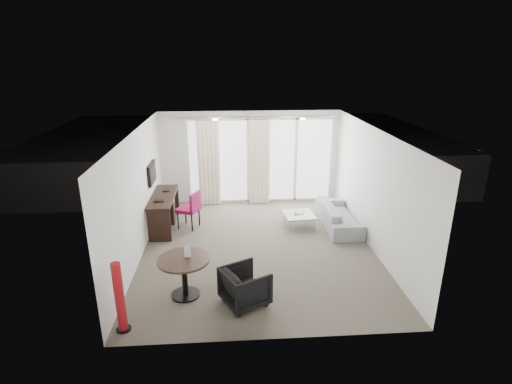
{
  "coord_description": "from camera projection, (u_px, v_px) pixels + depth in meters",
  "views": [
    {
      "loc": [
        -0.61,
        -7.92,
        4.09
      ],
      "look_at": [
        0.0,
        0.6,
        1.1
      ],
      "focal_mm": 28.0,
      "sensor_mm": 36.0,
      "label": 1
    }
  ],
  "objects": [
    {
      "name": "downlight_a",
      "position": [
        215.0,
        120.0,
        9.44
      ],
      "size": [
        0.12,
        0.12,
        0.02
      ],
      "primitive_type": "cylinder",
      "color": "#FFE0B2",
      "rests_on": "ceiling"
    },
    {
      "name": "curtain_track",
      "position": [
        250.0,
        117.0,
        10.7
      ],
      "size": [
        4.8,
        0.04,
        0.04
      ],
      "primitive_type": null,
      "color": "#B2B2B7",
      "rests_on": "ceiling"
    },
    {
      "name": "tub_armchair",
      "position": [
        245.0,
        286.0,
        6.79
      ],
      "size": [
        0.96,
        0.95,
        0.66
      ],
      "primitive_type": "imported",
      "rotation": [
        0.0,
        0.0,
        2.04
      ],
      "color": "black",
      "rests_on": "floor"
    },
    {
      "name": "coffee_table",
      "position": [
        299.0,
        220.0,
        9.88
      ],
      "size": [
        0.8,
        0.8,
        0.33
      ],
      "primitive_type": null,
      "rotation": [
        0.0,
        0.0,
        0.1
      ],
      "color": "gray",
      "rests_on": "floor"
    },
    {
      "name": "rattan_table",
      "position": [
        302.0,
        174.0,
        13.24
      ],
      "size": [
        0.71,
        0.71,
        0.56
      ],
      "primitive_type": null,
      "rotation": [
        0.0,
        0.0,
        0.34
      ],
      "color": "brown",
      "rests_on": "terrace_slab"
    },
    {
      "name": "rattan_chair_a",
      "position": [
        284.0,
        169.0,
        13.23
      ],
      "size": [
        0.73,
        0.73,
        0.86
      ],
      "primitive_type": null,
      "rotation": [
        0.0,
        0.0,
        0.27
      ],
      "color": "brown",
      "rests_on": "terrace_slab"
    },
    {
      "name": "rattan_chair_b",
      "position": [
        293.0,
        168.0,
        13.56
      ],
      "size": [
        0.54,
        0.54,
        0.78
      ],
      "primitive_type": null,
      "rotation": [
        0.0,
        0.0,
        -0.02
      ],
      "color": "brown",
      "rests_on": "terrace_slab"
    },
    {
      "name": "desk",
      "position": [
        164.0,
        212.0,
        9.77
      ],
      "size": [
        0.54,
        1.74,
        0.82
      ],
      "primitive_type": null,
      "color": "black",
      "rests_on": "floor"
    },
    {
      "name": "desk_chair",
      "position": [
        188.0,
        210.0,
        9.74
      ],
      "size": [
        0.65,
        0.64,
        0.93
      ],
      "primitive_type": null,
      "rotation": [
        0.0,
        0.0,
        -0.41
      ],
      "color": "maroon",
      "rests_on": "floor"
    },
    {
      "name": "wall_left",
      "position": [
        138.0,
        195.0,
        8.25
      ],
      "size": [
        0.0,
        6.0,
        2.6
      ],
      "primitive_type": "cube",
      "color": "silver",
      "rests_on": "ground"
    },
    {
      "name": "window_frame",
      "position": [
        261.0,
        161.0,
        11.27
      ],
      "size": [
        4.1,
        0.06,
        2.44
      ],
      "primitive_type": null,
      "color": "white",
      "rests_on": "ground"
    },
    {
      "name": "window_panel",
      "position": [
        261.0,
        161.0,
        11.29
      ],
      "size": [
        4.0,
        0.02,
        2.38
      ],
      "primitive_type": null,
      "color": "white",
      "rests_on": "ground"
    },
    {
      "name": "floor",
      "position": [
        258.0,
        248.0,
        8.85
      ],
      "size": [
        5.0,
        6.0,
        0.0
      ],
      "primitive_type": "cube",
      "color": "#585145",
      "rests_on": "ground"
    },
    {
      "name": "terrace_slab",
      "position": [
        257.0,
        186.0,
        13.13
      ],
      "size": [
        5.6,
        3.0,
        0.12
      ],
      "primitive_type": "cube",
      "color": "#4D4D50",
      "rests_on": "ground"
    },
    {
      "name": "tv",
      "position": [
        152.0,
        173.0,
        9.61
      ],
      "size": [
        0.05,
        0.8,
        0.5
      ],
      "primitive_type": null,
      "color": "black",
      "rests_on": "wall_left"
    },
    {
      "name": "wall_front",
      "position": [
        274.0,
        263.0,
        5.6
      ],
      "size": [
        5.0,
        0.0,
        2.6
      ],
      "primitive_type": "cube",
      "color": "silver",
      "rests_on": "ground"
    },
    {
      "name": "magazine",
      "position": [
        300.0,
        211.0,
        9.92
      ],
      "size": [
        0.31,
        0.36,
        0.02
      ],
      "primitive_type": null,
      "rotation": [
        0.0,
        0.0,
        -0.26
      ],
      "color": "gray",
      "rests_on": "coffee_table"
    },
    {
      "name": "round_table",
      "position": [
        185.0,
        277.0,
        7.0
      ],
      "size": [
        1.06,
        1.06,
        0.73
      ],
      "primitive_type": null,
      "rotation": [
        0.0,
        0.0,
        -0.18
      ],
      "color": "#342217",
      "rests_on": "floor"
    },
    {
      "name": "red_lamp",
      "position": [
        120.0,
        297.0,
        6.04
      ],
      "size": [
        0.27,
        0.27,
        1.17
      ],
      "primitive_type": "cylinder",
      "rotation": [
        0.0,
        0.0,
        0.15
      ],
      "color": "maroon",
      "rests_on": "floor"
    },
    {
      "name": "remote",
      "position": [
        296.0,
        213.0,
        9.82
      ],
      "size": [
        0.06,
        0.15,
        0.02
      ],
      "primitive_type": null,
      "rotation": [
        0.0,
        0.0,
        -0.12
      ],
      "color": "black",
      "rests_on": "coffee_table"
    },
    {
      "name": "curtain_right",
      "position": [
        259.0,
        162.0,
        11.13
      ],
      "size": [
        0.6,
        0.2,
        2.38
      ],
      "primitive_type": null,
      "color": "beige",
      "rests_on": "ground"
    },
    {
      "name": "downlight_b",
      "position": [
        303.0,
        119.0,
        9.58
      ],
      "size": [
        0.12,
        0.12,
        0.02
      ],
      "primitive_type": "cylinder",
      "color": "#FFE0B2",
      "rests_on": "ceiling"
    },
    {
      "name": "menu_card",
      "position": [
        188.0,
        257.0,
        6.95
      ],
      "size": [
        0.11,
        0.03,
        0.21
      ],
      "primitive_type": null,
      "rotation": [
        0.0,
        0.0,
        0.06
      ],
      "color": "white",
      "rests_on": "round_table"
    },
    {
      "name": "ceiling",
      "position": [
        258.0,
        131.0,
        7.99
      ],
      "size": [
        5.0,
        6.0,
        0.0
      ],
      "primitive_type": "cube",
      "color": "white",
      "rests_on": "ground"
    },
    {
      "name": "wall_right",
      "position": [
        374.0,
        190.0,
        8.59
      ],
      "size": [
        0.0,
        6.0,
        2.6
      ],
      "primitive_type": "cube",
      "color": "silver",
      "rests_on": "ground"
    },
    {
      "name": "curtain_left",
      "position": [
        209.0,
        163.0,
        11.03
      ],
      "size": [
        0.6,
        0.2,
        2.38
      ],
      "primitive_type": null,
      "color": "beige",
      "rests_on": "ground"
    },
    {
      "name": "sofa",
      "position": [
        339.0,
        215.0,
        9.87
      ],
      "size": [
        0.76,
        1.93,
        0.56
      ],
      "primitive_type": "imported",
      "rotation": [
        0.0,
        0.0,
        1.57
      ],
      "color": "gray",
      "rests_on": "floor"
    },
    {
      "name": "balustrade",
      "position": [
        254.0,
        159.0,
        14.31
      ],
      "size": [
        5.5,
        0.06,
        1.05
      ],
      "primitive_type": null,
      "color": "#B2B2B7",
      "rests_on": "terrace_slab"
    }
  ]
}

